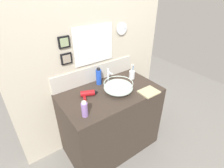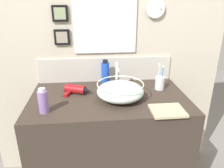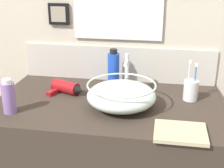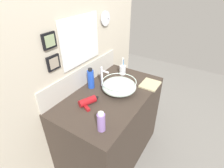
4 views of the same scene
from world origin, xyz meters
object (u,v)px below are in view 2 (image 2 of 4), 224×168
object	(u,v)px
hair_drier	(77,90)
glass_bowl_sink	(120,91)
toothbrush_cup	(160,83)
hand_towel	(167,111)
spray_bottle	(105,73)
faucet	(117,74)
shampoo_bottle	(43,101)

from	to	relation	value
hair_drier	glass_bowl_sink	bearing A→B (deg)	-21.77
toothbrush_cup	hand_towel	distance (m)	0.38
spray_bottle	glass_bowl_sink	bearing A→B (deg)	-72.90
glass_bowl_sink	spray_bottle	distance (m)	0.30
faucet	spray_bottle	world-z (taller)	same
spray_bottle	hand_towel	size ratio (longest dim) A/B	1.01
faucet	shampoo_bottle	distance (m)	0.62
spray_bottle	hand_towel	xyz separation A→B (m)	(0.37, -0.50, -0.09)
glass_bowl_sink	shampoo_bottle	xyz separation A→B (m)	(-0.51, -0.15, 0.01)
hair_drier	toothbrush_cup	size ratio (longest dim) A/B	0.98
shampoo_bottle	hand_towel	size ratio (longest dim) A/B	0.77
faucet	hair_drier	distance (m)	0.34
hair_drier	shampoo_bottle	size ratio (longest dim) A/B	1.26
hair_drier	faucet	bearing A→B (deg)	12.51
faucet	toothbrush_cup	world-z (taller)	faucet
hair_drier	shampoo_bottle	world-z (taller)	shampoo_bottle
spray_bottle	shampoo_bottle	bearing A→B (deg)	-134.67
faucet	shampoo_bottle	world-z (taller)	faucet
glass_bowl_sink	hair_drier	distance (m)	0.34
hair_drier	hand_towel	size ratio (longest dim) A/B	0.97
spray_bottle	hair_drier	bearing A→B (deg)	-146.06
glass_bowl_sink	hand_towel	bearing A→B (deg)	-38.14
faucet	hand_towel	xyz separation A→B (m)	(0.28, -0.42, -0.11)
glass_bowl_sink	shampoo_bottle	world-z (taller)	shampoo_bottle
glass_bowl_sink	faucet	xyz separation A→B (m)	(0.00, 0.20, 0.06)
shampoo_bottle	hair_drier	bearing A→B (deg)	54.78
toothbrush_cup	hand_towel	bearing A→B (deg)	-99.25
shampoo_bottle	faucet	bearing A→B (deg)	33.95
faucet	spray_bottle	size ratio (longest dim) A/B	1.00
faucet	spray_bottle	distance (m)	0.12
glass_bowl_sink	hand_towel	world-z (taller)	glass_bowl_sink
spray_bottle	toothbrush_cup	bearing A→B (deg)	-17.13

